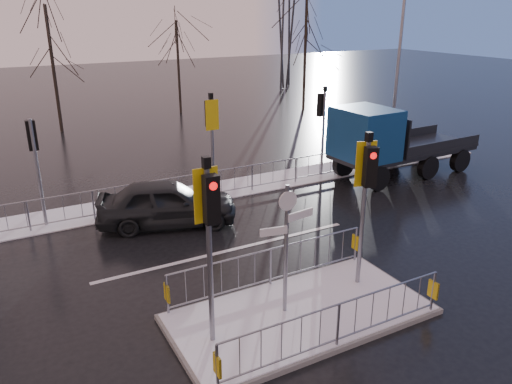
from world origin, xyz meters
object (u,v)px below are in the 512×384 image
car_far_lane (167,203)px  street_lamp_right (399,64)px  traffic_island (300,302)px  flatbed_truck (381,141)px

car_far_lane → street_lamp_right: bearing=-61.9°
street_lamp_right → car_far_lane: bearing=-170.0°
traffic_island → flatbed_truck: (8.36, 6.80, 1.22)m
car_far_lane → street_lamp_right: 12.25m
flatbed_truck → street_lamp_right: size_ratio=0.83×
traffic_island → car_far_lane: bearing=98.3°
traffic_island → flatbed_truck: bearing=39.1°
traffic_island → car_far_lane: (-0.94, 6.46, 0.37)m
traffic_island → car_far_lane: 6.54m
car_far_lane → flatbed_truck: (9.30, 0.34, 0.85)m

